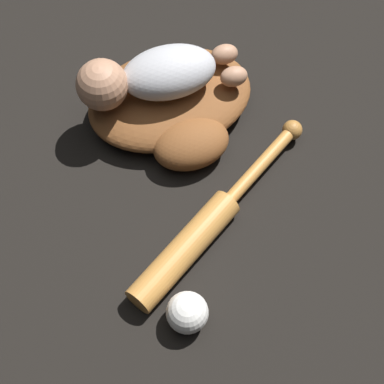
{
  "coord_description": "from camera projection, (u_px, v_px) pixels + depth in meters",
  "views": [
    {
      "loc": [
        0.08,
        0.8,
        1.1
      ],
      "look_at": [
        0.01,
        0.23,
        0.07
      ],
      "focal_mm": 60.0,
      "sensor_mm": 36.0,
      "label": 1
    }
  ],
  "objects": [
    {
      "name": "ground_plane",
      "position": [
        182.0,
        112.0,
        1.36
      ],
      "size": [
        6.0,
        6.0,
        0.0
      ],
      "primitive_type": "plane",
      "color": "black"
    },
    {
      "name": "baseball_glove",
      "position": [
        174.0,
        106.0,
        1.32
      ],
      "size": [
        0.4,
        0.35,
        0.08
      ],
      "color": "brown",
      "rests_on": "ground"
    },
    {
      "name": "baby_figure",
      "position": [
        151.0,
        76.0,
        1.25
      ],
      "size": [
        0.34,
        0.15,
        0.1
      ],
      "color": "#B2B2B7",
      "rests_on": "baseball_glove"
    },
    {
      "name": "baseball_bat",
      "position": [
        203.0,
        230.0,
        1.19
      ],
      "size": [
        0.38,
        0.37,
        0.06
      ],
      "color": "#C6843D",
      "rests_on": "ground"
    },
    {
      "name": "baseball",
      "position": [
        187.0,
        313.0,
        1.1
      ],
      "size": [
        0.07,
        0.07,
        0.07
      ],
      "color": "white",
      "rests_on": "ground"
    }
  ]
}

